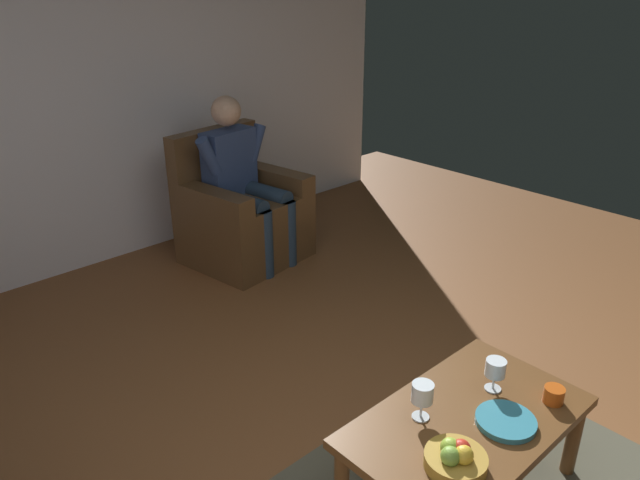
# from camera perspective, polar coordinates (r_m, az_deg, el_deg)

# --- Properties ---
(wall_back) EXTENTS (5.67, 0.06, 2.72)m
(wall_back) POSITION_cam_1_polar(r_m,az_deg,el_deg) (4.53, -21.99, 14.10)
(wall_back) COLOR silver
(wall_back) RESTS_ON ground
(armchair) EXTENTS (0.88, 0.83, 0.97)m
(armchair) POSITION_cam_1_polar(r_m,az_deg,el_deg) (4.55, -7.53, 2.28)
(armchair) COLOR brown
(armchair) RESTS_ON ground
(person_seated) EXTENTS (0.67, 0.65, 1.23)m
(person_seated) POSITION_cam_1_polar(r_m,az_deg,el_deg) (4.42, -7.45, 6.12)
(person_seated) COLOR navy
(person_seated) RESTS_ON ground
(coffee_table) EXTENTS (1.02, 0.61, 0.40)m
(coffee_table) POSITION_cam_1_polar(r_m,az_deg,el_deg) (2.56, 13.85, -17.12)
(coffee_table) COLOR brown
(coffee_table) RESTS_ON ground
(wine_glass_near) EXTENTS (0.09, 0.09, 0.16)m
(wine_glass_near) POSITION_cam_1_polar(r_m,az_deg,el_deg) (2.42, 9.75, -14.35)
(wine_glass_near) COLOR silver
(wine_glass_near) RESTS_ON coffee_table
(wine_glass_far) EXTENTS (0.09, 0.09, 0.14)m
(wine_glass_far) POSITION_cam_1_polar(r_m,az_deg,el_deg) (2.64, 16.40, -11.80)
(wine_glass_far) COLOR silver
(wine_glass_far) RESTS_ON coffee_table
(fruit_bowl) EXTENTS (0.22, 0.22, 0.11)m
(fruit_bowl) POSITION_cam_1_polar(r_m,az_deg,el_deg) (2.29, 12.83, -19.61)
(fruit_bowl) COLOR olive
(fruit_bowl) RESTS_ON coffee_table
(decorative_dish) EXTENTS (0.23, 0.23, 0.02)m
(decorative_dish) POSITION_cam_1_polar(r_m,az_deg,el_deg) (2.53, 17.31, -16.18)
(decorative_dish) COLOR teal
(decorative_dish) RESTS_ON coffee_table
(candle_jar) EXTENTS (0.08, 0.08, 0.07)m
(candle_jar) POSITION_cam_1_polar(r_m,az_deg,el_deg) (2.69, 21.42, -13.60)
(candle_jar) COLOR #B34A13
(candle_jar) RESTS_ON coffee_table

